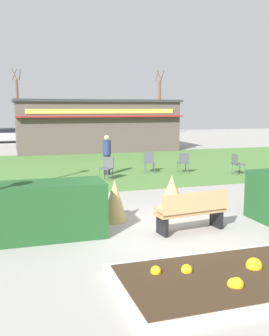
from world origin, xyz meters
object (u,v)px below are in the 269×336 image
Objects in this scene: person_strolling at (107,155)px; parked_car_west_slot at (3,135)px; cafe_chair_west at (149,161)px; cafe_chair_center at (107,166)px; parked_car_center_slot at (63,134)px; tree_left_bg at (159,106)px; tree_right_bg at (18,107)px; park_bench at (192,211)px; cafe_chair_east at (237,162)px; food_kiosk at (95,125)px; cafe_chair_north at (183,161)px.

parked_car_west_slot is (-4.43, 18.27, -0.22)m from person_strolling.
cafe_chair_west is 2.50m from cafe_chair_center.
parked_car_west_slot is at bearing 102.15° from cafe_chair_center.
tree_left_bg is (11.06, 5.64, 2.40)m from parked_car_center_slot.
cafe_chair_west is at bearing -112.08° from tree_left_bg.
person_strolling is at bearing -83.40° from tree_right_bg.
parked_car_west_slot reaches higher than park_bench.
cafe_chair_center is at bearing 174.76° from cafe_chair_east.
cafe_chair_east is 5.57m from cafe_chair_center.
food_kiosk reaches higher than person_strolling.
cafe_chair_center is 27.80m from tree_left_bg.
tree_right_bg reaches higher than cafe_chair_west.
tree_right_bg is at bearing 103.49° from cafe_chair_north.
tree_right_bg reaches higher than cafe_chair_center.
cafe_chair_east is at bearing -73.15° from tree_right_bg.
tree_right_bg reaches higher than parked_car_west_slot.
cafe_chair_north is 0.21× the size of parked_car_center_slot.
tree_right_bg is at bearing 78.77° from parked_car_west_slot.
tree_left_bg reaches higher than parked_car_west_slot.
cafe_chair_west is at bearing 153.00° from cafe_chair_east.
park_bench is 1.97× the size of cafe_chair_west.
food_kiosk is 1.56× the size of tree_left_bg.
person_strolling is (0.01, 8.25, 0.38)m from park_bench.
food_kiosk is 2.50× the size of parked_car_center_slot.
cafe_chair_north is (3.32, 7.74, 0.05)m from park_bench.
cafe_chair_north is at bearing -24.03° from cafe_chair_west.
park_bench is at bearing -80.55° from parked_car_west_slot.
park_bench is at bearing -128.60° from cafe_chair_east.
cafe_chair_center is 1.18m from person_strolling.
parked_car_west_slot is 4.97m from parked_car_center_slot.
person_strolling is at bearing -91.72° from parked_car_center_slot.
food_kiosk is 16.00m from tree_right_bg.
park_bench is at bearing -109.86° from tree_left_bg.
tree_right_bg reaches higher than park_bench.
tree_right_bg is at bearing 173.28° from tree_left_bg.
park_bench is 8.42m from cafe_chair_north.
food_kiosk is at bearing 84.72° from park_bench.
parked_car_west_slot is 17.16m from tree_left_bg.
parked_car_center_slot reaches higher than cafe_chair_north.
parked_car_west_slot is (-7.73, 18.79, 0.12)m from cafe_chair_north.
tree_left_bg is at bearing 76.10° from cafe_chair_east.
park_bench is 0.41× the size of parked_car_center_slot.
parked_car_west_slot and parked_car_center_slot have the same top height.
tree_right_bg reaches higher than parked_car_center_slot.
cafe_chair_north is (1.60, -10.90, -1.16)m from food_kiosk.
tree_left_bg reaches higher than cafe_chair_center.
tree_right_bg reaches higher than food_kiosk.
cafe_chair_east is 5.54m from person_strolling.
cafe_chair_west is 1.97m from person_strolling.
tree_left_bg reaches higher than person_strolling.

